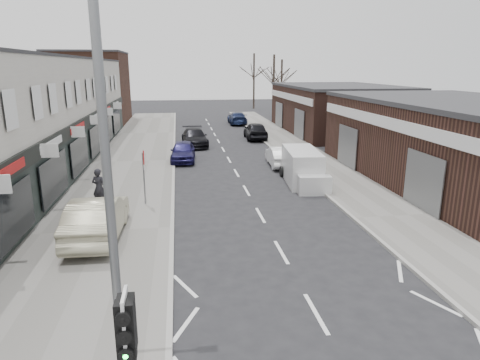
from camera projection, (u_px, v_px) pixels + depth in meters
name	position (u px, v px, depth m)	size (l,w,h in m)	color
pavement_left	(133.00, 162.00, 29.78)	(5.50, 64.00, 0.12)	slate
pavement_right	(306.00, 157.00, 31.50)	(3.50, 64.00, 0.12)	slate
shop_terrace_left	(10.00, 117.00, 25.56)	(8.00, 41.00, 7.10)	beige
brick_block_far	(91.00, 89.00, 49.83)	(8.00, 10.00, 8.00)	#45281D
right_unit_near	(464.00, 144.00, 24.22)	(10.00, 18.00, 4.50)	#39201A
right_unit_far	(337.00, 110.00, 43.35)	(10.00, 16.00, 4.50)	#39201A
tree_far_a	(273.00, 117.00, 56.84)	(3.60, 3.60, 8.00)	#382D26
tree_far_b	(281.00, 112.00, 62.92)	(3.60, 3.60, 7.50)	#382D26
tree_far_c	(254.00, 109.00, 68.25)	(3.60, 3.60, 8.50)	#382D26
traffic_light	(127.00, 341.00, 6.52)	(0.28, 0.60, 3.10)	slate
street_lamp	(119.00, 182.00, 7.10)	(2.23, 0.22, 8.00)	slate
warning_sign	(144.00, 162.00, 19.88)	(0.12, 0.80, 2.70)	slate
white_van	(302.00, 168.00, 24.32)	(2.12, 5.06, 1.92)	silver
sedan_on_pavement	(97.00, 218.00, 16.23)	(1.71, 4.91, 1.62)	#AAA588
pedestrian	(99.00, 188.00, 19.77)	(0.67, 0.44, 1.85)	black
parked_car_left_a	(183.00, 151.00, 30.10)	(1.66, 4.13, 1.41)	#191646
parked_car_left_b	(195.00, 137.00, 35.95)	(2.02, 4.96, 1.44)	black
parked_car_right_a	(280.00, 156.00, 28.70)	(1.40, 4.01, 1.32)	white
parked_car_right_b	(256.00, 131.00, 39.30)	(1.85, 4.60, 1.57)	black
parked_car_right_c	(237.00, 118.00, 49.57)	(1.96, 4.83, 1.40)	#141E3E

